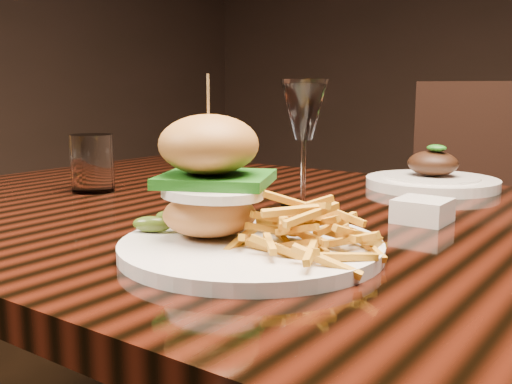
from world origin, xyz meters
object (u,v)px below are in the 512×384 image
Objects in this scene: burger_plate at (242,209)px; wine_glass at (304,114)px; far_dish at (432,179)px; chair_far at (492,239)px; dining_table at (349,276)px.

burger_plate is 1.50× the size of wine_glass.
far_dish is 0.59m from chair_far.
chair_far is (-0.02, 0.54, -0.23)m from far_dish.
wine_glass is at bearing -107.74° from far_dish.
chair_far is at bearing 77.45° from burger_plate.
far_dish reaches higher than dining_table.
dining_table is 6.69× the size of far_dish.
dining_table is 0.36m from far_dish.
wine_glass is at bearing -106.53° from chair_far.
burger_plate reaches higher than dining_table.
burger_plate is at bearing -73.43° from wine_glass.
dining_table is at bearing -88.52° from far_dish.
far_dish is at bearing 91.48° from dining_table.
dining_table is 5.50× the size of burger_plate.
far_dish is at bearing -99.37° from chair_far.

